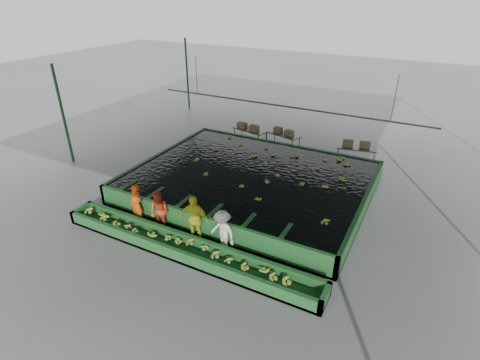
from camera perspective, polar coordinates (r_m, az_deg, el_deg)
The scene contains 21 objects.
ground at distance 15.78m, azimuth -0.85°, elevation -3.96°, with size 80.00×80.00×0.00m, color slate.
shed_roof at distance 13.83m, azimuth -1.00°, elevation 13.97°, with size 20.00×22.00×0.04m, color slate.
shed_posts at distance 14.63m, azimuth -0.92°, elevation 4.41°, with size 20.00×22.00×5.00m, color #174920, non-canonical shape.
flotation_tank at distance 16.71m, azimuth 1.60°, elevation -0.26°, with size 10.00×8.00×0.90m, color #1E5724, non-canonical shape.
tank_water at distance 16.53m, azimuth 1.62°, elevation 0.96°, with size 9.70×7.70×0.00m, color black.
sorting_trough at distance 13.16m, azimuth -8.50°, elevation -10.27°, with size 10.00×1.00×0.50m, color #1E5724, non-canonical shape.
cableway_rail at distance 18.74m, azimuth 6.56°, elevation 11.13°, with size 0.08×0.08×14.00m, color #59605B.
rail_hanger_left at distance 20.77m, azimuth -6.66°, elevation 15.60°, with size 0.04×0.04×2.00m, color #59605B.
rail_hanger_right at distance 17.37m, azimuth 22.52°, elevation 11.36°, with size 0.04×0.04×2.00m, color #59605B.
worker_a at distance 14.88m, azimuth -15.50°, elevation -3.58°, with size 0.59×0.39×1.62m, color #F1510D.
worker_b at distance 14.23m, azimuth -12.20°, elevation -4.74°, with size 0.78×0.61×1.60m, color red.
worker_c at distance 13.32m, azimuth -7.02°, elevation -5.98°, with size 1.10×0.46×1.88m, color gold.
worker_d at distance 12.87m, azimuth -2.68°, elevation -7.85°, with size 1.04×0.60×1.61m, color beige.
packing_table_left at distance 21.80m, azimuth 1.54°, elevation 6.63°, with size 2.01×0.80×0.91m, color #59605B, non-canonical shape.
packing_table_mid at distance 21.32m, azimuth 6.54°, elevation 5.93°, with size 1.97×0.79×0.90m, color #59605B, non-canonical shape.
packing_table_right at distance 20.24m, azimuth 17.21°, elevation 3.63°, with size 1.99×0.80×0.91m, color #59605B, non-canonical shape.
box_stack_left at distance 21.64m, azimuth 1.22°, elevation 7.76°, with size 1.35×0.37×0.29m, color brown, non-canonical shape.
box_stack_mid at distance 21.16m, azimuth 6.64°, elevation 7.06°, with size 1.21×0.33×0.26m, color brown, non-canonical shape.
box_stack_right at distance 20.09m, azimuth 17.26°, elevation 4.86°, with size 1.36×0.38×0.29m, color brown, non-canonical shape.
floating_bananas at distance 17.18m, azimuth 2.81°, elevation 2.02°, with size 8.27×5.64×0.11m, color #91AD30, non-canonical shape.
trough_bananas at distance 13.07m, azimuth -8.55°, elevation -9.75°, with size 9.17×0.61×0.12m, color #91AD30, non-canonical shape.
Camera 1 is at (6.48, -11.77, 8.27)m, focal length 28.00 mm.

